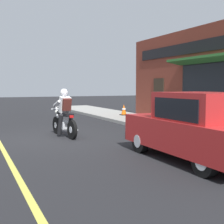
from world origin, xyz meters
TOP-DOWN VIEW (x-y plane):
  - ground_plane at (0.00, 0.00)m, footprint 80.00×80.00m
  - sidewalk_curb at (4.88, 3.00)m, footprint 2.60×22.00m
  - storefront_building at (6.41, 0.37)m, footprint 1.25×10.69m
  - motorcycle_with_rider at (0.33, 0.21)m, footprint 0.61×2.02m
  - car_hatchback at (2.11, -4.39)m, footprint 1.66×3.79m
  - trash_bin at (5.57, 1.92)m, footprint 0.56×0.56m
  - traffic_cone at (5.00, 4.96)m, footprint 0.36×0.36m

SIDE VIEW (x-z plane):
  - ground_plane at x=0.00m, z-range 0.00..0.00m
  - sidewalk_curb at x=4.88m, z-range 0.00..0.14m
  - traffic_cone at x=5.00m, z-range 0.13..0.73m
  - trash_bin at x=5.57m, z-range 0.15..1.13m
  - motorcycle_with_rider at x=0.33m, z-range -0.13..1.49m
  - car_hatchback at x=2.11m, z-range -0.02..1.55m
  - storefront_building at x=6.41m, z-range 0.01..4.21m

